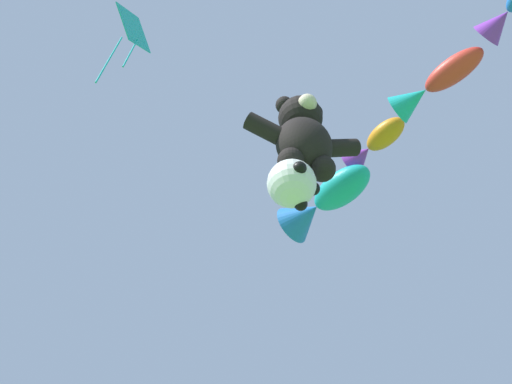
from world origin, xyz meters
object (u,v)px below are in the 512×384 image
(fish_kite_crimson, at_px, (432,85))
(diamond_kite, at_px, (131,33))
(fish_kite_teal, at_px, (322,202))
(soccer_ball_kite, at_px, (292,184))
(fish_kite_tangerine, at_px, (372,145))
(teddy_bear_kite, at_px, (303,136))

(fish_kite_crimson, distance_m, diamond_kite, 6.19)
(fish_kite_teal, bearing_deg, diamond_kite, -153.86)
(soccer_ball_kite, distance_m, fish_kite_tangerine, 3.75)
(fish_kite_tangerine, xyz_separation_m, fish_kite_crimson, (0.34, -1.90, -0.41))
(fish_kite_crimson, bearing_deg, fish_kite_tangerine, 100.19)
(soccer_ball_kite, height_order, fish_kite_teal, fish_kite_teal)
(teddy_bear_kite, relative_size, soccer_ball_kite, 2.58)
(soccer_ball_kite, xyz_separation_m, fish_kite_teal, (1.64, 2.13, 2.43))
(teddy_bear_kite, xyz_separation_m, fish_kite_crimson, (2.35, -1.30, 0.94))
(teddy_bear_kite, relative_size, fish_kite_teal, 0.94)
(fish_kite_teal, bearing_deg, teddy_bear_kite, -121.73)
(diamond_kite, bearing_deg, fish_kite_crimson, -9.43)
(teddy_bear_kite, relative_size, fish_kite_tangerine, 1.44)
(teddy_bear_kite, bearing_deg, diamond_kite, -175.40)
(teddy_bear_kite, distance_m, fish_kite_teal, 2.71)
(soccer_ball_kite, distance_m, diamond_kite, 4.78)
(teddy_bear_kite, bearing_deg, fish_kite_teal, 58.27)
(teddy_bear_kite, distance_m, fish_kite_tangerine, 2.50)
(fish_kite_tangerine, relative_size, diamond_kite, 0.53)
(fish_kite_crimson, bearing_deg, fish_kite_teal, 106.14)
(fish_kite_crimson, bearing_deg, teddy_bear_kite, 151.04)
(teddy_bear_kite, xyz_separation_m, diamond_kite, (-3.70, -0.30, 1.80))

